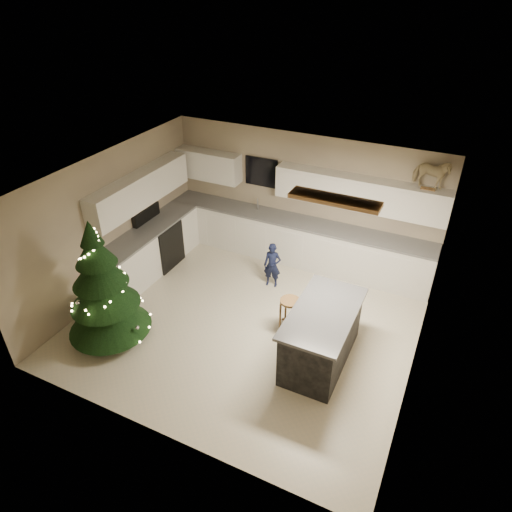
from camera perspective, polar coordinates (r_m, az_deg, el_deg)
name	(u,v)px	position (r m, az deg, el deg)	size (l,w,h in m)	color
ground_plane	(247,322)	(7.99, -1.10, -8.20)	(5.50, 5.50, 0.00)	beige
room_shell	(247,234)	(6.97, -1.07, 2.73)	(5.52, 5.02, 2.61)	tan
cabinetry	(243,231)	(9.11, -1.62, 3.21)	(5.50, 3.20, 2.00)	silver
island	(322,336)	(7.08, 8.19, -9.83)	(0.90, 1.70, 0.95)	black
bar_stool	(290,308)	(7.54, 4.25, -6.47)	(0.33, 0.33, 0.64)	brown
christmas_tree	(104,293)	(7.53, -18.52, -4.44)	(1.36, 1.32, 2.18)	#3F2816
toddler	(272,265)	(8.59, 2.05, -1.18)	(0.33, 0.22, 0.90)	black
rocking_horse	(431,174)	(8.27, 21.05, 9.56)	(0.64, 0.33, 0.54)	brown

